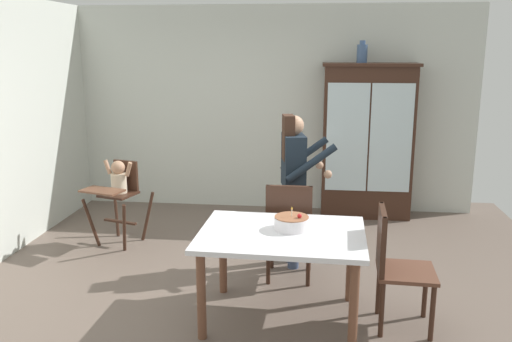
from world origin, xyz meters
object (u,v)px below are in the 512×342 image
(ceramic_vase, at_px, (362,53))
(dining_chair_right_end, at_px, (393,260))
(high_chair_with_toddler, at_px, (118,187))
(dining_table, at_px, (282,244))
(adult_person, at_px, (294,172))
(dining_chair_far_side, at_px, (289,225))
(china_cabinet, at_px, (367,141))
(birthday_cake, at_px, (292,223))

(ceramic_vase, relative_size, dining_chair_right_end, 0.28)
(high_chair_with_toddler, xyz_separation_m, dining_table, (1.91, -1.50, -0.01))
(adult_person, bearing_deg, dining_table, 166.59)
(adult_person, relative_size, dining_chair_far_side, 1.59)
(adult_person, height_order, dining_chair_right_end, adult_person)
(china_cabinet, bearing_deg, high_chair_with_toddler, -154.24)
(birthday_cake, bearing_deg, high_chair_with_toddler, 144.34)
(ceramic_vase, bearing_deg, dining_chair_far_side, -109.48)
(ceramic_vase, xyz_separation_m, high_chair_with_toddler, (-2.70, -1.36, -1.44))
(china_cabinet, relative_size, dining_chair_far_side, 2.05)
(china_cabinet, distance_m, ceramic_vase, 1.10)
(birthday_cake, bearing_deg, dining_chair_far_side, 94.54)
(high_chair_with_toddler, height_order, adult_person, adult_person)
(adult_person, bearing_deg, dining_chair_right_end, -155.16)
(ceramic_vase, relative_size, dining_chair_far_side, 0.28)
(adult_person, height_order, dining_table, adult_person)
(china_cabinet, height_order, high_chair_with_toddler, china_cabinet)
(dining_table, height_order, dining_chair_right_end, dining_chair_right_end)
(dining_table, relative_size, dining_chair_far_side, 1.39)
(high_chair_with_toddler, relative_size, dining_table, 0.71)
(adult_person, xyz_separation_m, birthday_cake, (0.03, -1.03, -0.17))
(dining_table, distance_m, dining_chair_right_end, 0.87)
(ceramic_vase, bearing_deg, china_cabinet, -1.90)
(dining_chair_far_side, height_order, dining_chair_right_end, same)
(china_cabinet, relative_size, dining_chair_right_end, 2.05)
(china_cabinet, distance_m, dining_table, 3.02)
(high_chair_with_toddler, distance_m, dining_chair_right_end, 3.18)
(dining_chair_right_end, bearing_deg, birthday_cake, 85.26)
(ceramic_vase, relative_size, high_chair_with_toddler, 0.28)
(dining_chair_far_side, bearing_deg, adult_person, -92.56)
(dining_chair_far_side, bearing_deg, dining_chair_right_end, 139.48)
(high_chair_with_toddler, relative_size, dining_chair_right_end, 0.99)
(dining_chair_far_side, distance_m, dining_chair_right_end, 1.12)
(high_chair_with_toddler, xyz_separation_m, birthday_cake, (1.98, -1.42, 0.14))
(china_cabinet, height_order, dining_chair_right_end, china_cabinet)
(high_chair_with_toddler, distance_m, dining_chair_far_side, 2.09)
(dining_chair_far_side, xyz_separation_m, dining_chair_right_end, (0.85, -0.73, 0.00))
(ceramic_vase, distance_m, dining_chair_far_side, 2.75)
(dining_chair_far_side, relative_size, dining_chair_right_end, 1.00)
(high_chair_with_toddler, xyz_separation_m, adult_person, (1.96, -0.39, 0.31))
(china_cabinet, bearing_deg, ceramic_vase, 178.10)
(china_cabinet, distance_m, birthday_cake, 2.91)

